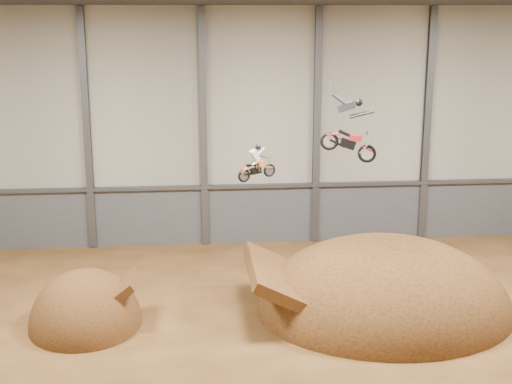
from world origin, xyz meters
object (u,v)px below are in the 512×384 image
Objects in this scene: takeoff_ramp at (86,324)px; fmx_rider_a at (257,161)px; landing_ramp at (383,310)px; fmx_rider_b at (346,123)px.

takeoff_ramp is 3.12× the size of fmx_rider_a.
takeoff_ramp is 13.71m from landing_ramp.
fmx_rider_a is 0.57× the size of fmx_rider_b.
takeoff_ramp is 1.79× the size of fmx_rider_b.
fmx_rider_a reaches higher than takeoff_ramp.
fmx_rider_b is at bearing -149.10° from landing_ramp.
fmx_rider_b reaches higher than landing_ramp.
landing_ramp is 3.71× the size of fmx_rider_b.
fmx_rider_b is (3.64, -0.93, 1.71)m from fmx_rider_a.
fmx_rider_a is at bearing -0.85° from takeoff_ramp.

